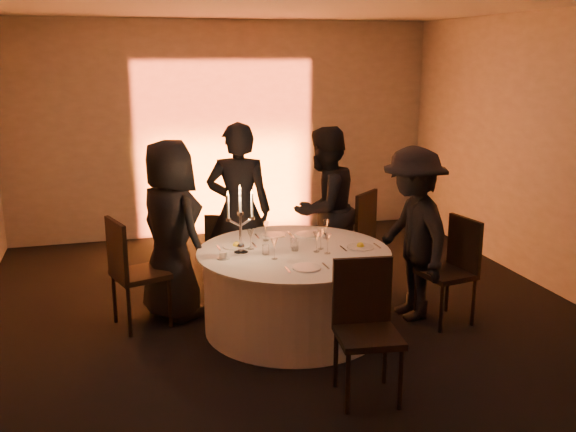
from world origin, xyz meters
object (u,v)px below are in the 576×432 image
object	(u,v)px
guest_back_left	(239,211)
guest_back_right	(324,209)
chair_left	(131,267)
guest_right	(412,234)
chair_back_left	(224,247)
chair_back_right	(356,231)
guest_left	(171,230)
coffee_cup	(223,256)
candelabra	(241,230)
banquet_table	(294,289)
chair_front	(365,320)
chair_right	(454,264)

from	to	relation	value
guest_back_left	guest_back_right	distance (m)	0.94
chair_left	guest_right	bearing A→B (deg)	-118.06
chair_back_left	guest_back_left	xyz separation A→B (m)	(0.13, -0.22, 0.45)
chair_back_right	chair_left	bearing A→B (deg)	-26.98
chair_back_right	guest_right	bearing A→B (deg)	56.64
guest_left	chair_left	bearing A→B (deg)	84.45
guest_right	coffee_cup	distance (m)	1.86
chair_left	guest_left	world-z (taller)	guest_left
coffee_cup	candelabra	size ratio (longest dim) A/B	0.17
chair_back_right	guest_right	world-z (taller)	guest_right
guest_back_right	candelabra	distance (m)	1.48
banquet_table	candelabra	size ratio (longest dim) A/B	2.79
chair_left	guest_left	distance (m)	0.52
chair_left	chair_back_right	distance (m)	2.58
guest_left	candelabra	bearing A→B (deg)	-165.96
guest_back_right	candelabra	size ratio (longest dim) A/B	2.78
guest_left	candelabra	size ratio (longest dim) A/B	2.73
chair_front	candelabra	bearing A→B (deg)	124.53
chair_back_left	guest_left	world-z (taller)	guest_left
chair_right	banquet_table	bearing A→B (deg)	-109.08
chair_front	guest_back_right	xyz separation A→B (m)	(0.44, 2.28, 0.30)
chair_left	chair_front	world-z (taller)	chair_left
chair_left	chair_back_right	size ratio (longest dim) A/B	1.01
chair_right	chair_front	world-z (taller)	chair_front
guest_left	candelabra	distance (m)	0.83
banquet_table	candelabra	bearing A→B (deg)	177.66
chair_back_right	chair_front	bearing A→B (deg)	29.06
chair_right	coffee_cup	size ratio (longest dim) A/B	9.30
chair_back_left	guest_left	xyz separation A→B (m)	(-0.62, -0.61, 0.40)
chair_back_left	candelabra	world-z (taller)	candelabra
guest_back_right	guest_left	bearing A→B (deg)	-20.16
chair_front	coffee_cup	size ratio (longest dim) A/B	9.54
chair_front	guest_back_left	distance (m)	2.38
banquet_table	guest_right	distance (m)	1.27
chair_left	banquet_table	bearing A→B (deg)	-124.38
guest_back_right	coffee_cup	bearing A→B (deg)	6.55
chair_right	guest_back_right	size ratio (longest dim) A/B	0.57
guest_back_right	guest_right	bearing A→B (deg)	86.46
chair_back_right	candelabra	bearing A→B (deg)	-7.03
banquet_table	chair_back_right	size ratio (longest dim) A/B	1.70
chair_back_left	chair_right	world-z (taller)	chair_right
banquet_table	guest_back_left	size ratio (longest dim) A/B	0.96
guest_back_right	guest_right	distance (m)	1.16
chair_back_left	guest_right	distance (m)	2.09
chair_back_left	guest_right	xyz separation A→B (m)	(1.63, -1.26, 0.37)
chair_back_left	coffee_cup	distance (m)	1.36
chair_right	guest_right	world-z (taller)	guest_right
chair_back_left	chair_front	distance (m)	2.60
chair_front	guest_back_left	bearing A→B (deg)	109.45
chair_back_right	guest_back_right	bearing A→B (deg)	-30.54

